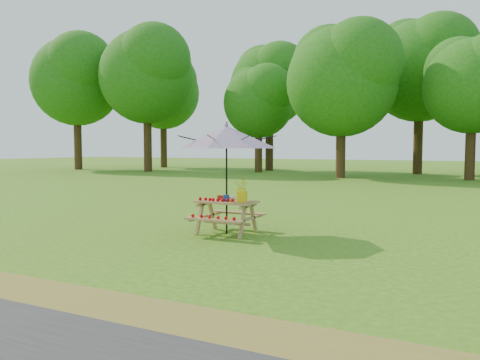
% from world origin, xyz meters
% --- Properties ---
extents(ground, '(120.00, 120.00, 0.00)m').
position_xyz_m(ground, '(0.00, 0.00, 0.00)').
color(ground, '#3C6D14').
rests_on(ground, ground).
extents(drygrass_strip, '(120.00, 1.20, 0.01)m').
position_xyz_m(drygrass_strip, '(0.00, -2.80, 0.00)').
color(drygrass_strip, olive).
rests_on(drygrass_strip, ground).
extents(treeline, '(60.00, 12.00, 16.00)m').
position_xyz_m(treeline, '(0.00, 22.00, 8.00)').
color(treeline, '#1B5D10').
rests_on(treeline, ground).
extents(picnic_table, '(1.20, 1.32, 0.67)m').
position_xyz_m(picnic_table, '(-1.32, 1.76, 0.33)').
color(picnic_table, olive).
rests_on(picnic_table, ground).
extents(patio_umbrella, '(2.35, 2.35, 2.25)m').
position_xyz_m(patio_umbrella, '(-1.32, 1.77, 1.95)').
color(patio_umbrella, black).
rests_on(patio_umbrella, ground).
extents(produce_bins, '(0.31, 0.41, 0.13)m').
position_xyz_m(produce_bins, '(-1.36, 1.81, 0.72)').
color(produce_bins, '#AB1E0D').
rests_on(produce_bins, picnic_table).
extents(tomatoes_row, '(0.77, 0.13, 0.07)m').
position_xyz_m(tomatoes_row, '(-1.47, 1.59, 0.71)').
color(tomatoes_row, '#BF0608').
rests_on(tomatoes_row, picnic_table).
extents(flower_bucket, '(0.31, 0.27, 0.47)m').
position_xyz_m(flower_bucket, '(-0.95, 1.72, 0.92)').
color(flower_bucket, yellow).
rests_on(flower_bucket, picnic_table).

